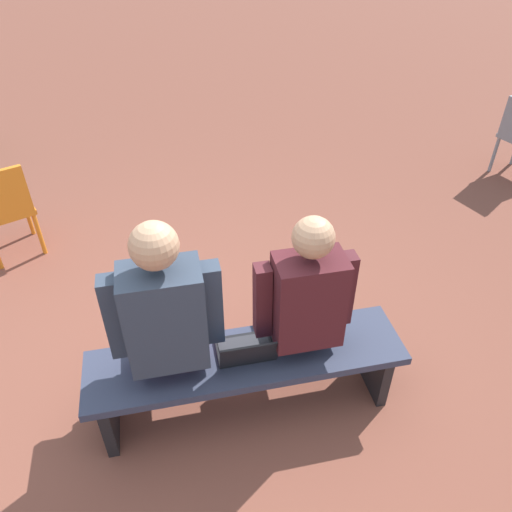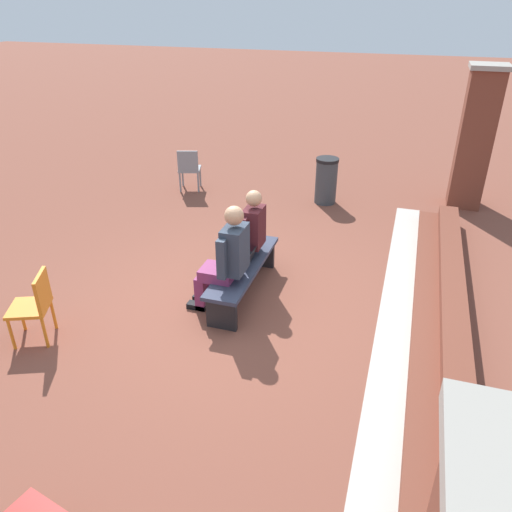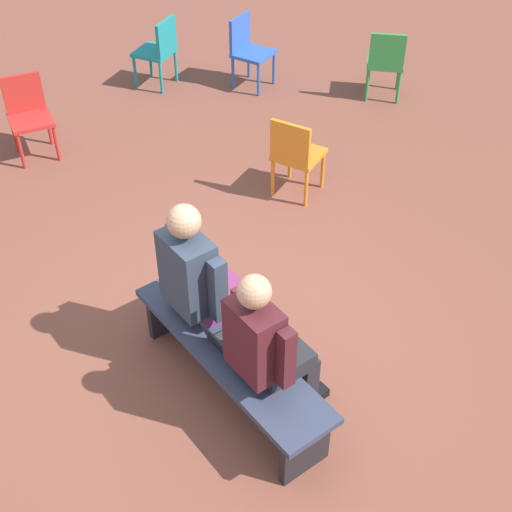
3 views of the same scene
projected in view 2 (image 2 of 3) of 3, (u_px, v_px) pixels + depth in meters
The scene contains 11 objects.
ground_plane at pixel (227, 304), 6.41m from camera, with size 60.00×60.00×0.00m, color brown.
concrete_strip at pixel (395, 319), 6.11m from camera, with size 7.33×0.40×0.01m, color #B7B2A8.
brick_steps at pixel (444, 319), 5.91m from camera, with size 6.53×0.60×0.30m.
brick_pillar_left_of_steps at pixel (475, 138), 8.80m from camera, with size 0.64×0.64×2.50m.
bench at pixel (243, 271), 6.47m from camera, with size 1.80×0.44×0.45m.
person_student at pixel (246, 234), 6.59m from camera, with size 0.54×0.68×1.34m.
person_adult at pixel (226, 257), 5.95m from camera, with size 0.59×0.74×1.42m.
laptop at pixel (244, 261), 6.39m from camera, with size 0.32×0.29×0.21m.
plastic_chair_near_bench_right at pixel (189, 167), 9.85m from camera, with size 0.53×0.53×0.84m.
plastic_chair_far_left at pixel (35, 303), 5.57m from camera, with size 0.55×0.55×0.84m.
litter_bin at pixel (326, 181), 9.30m from camera, with size 0.42×0.42×0.86m.
Camera 2 is at (5.00, 1.98, 3.57)m, focal length 35.00 mm.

